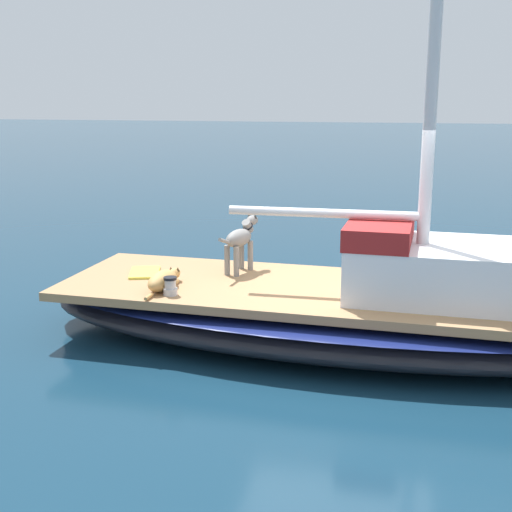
% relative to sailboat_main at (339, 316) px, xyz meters
% --- Properties ---
extents(ground_plane, '(120.00, 120.00, 0.00)m').
position_rel_sailboat_main_xyz_m(ground_plane, '(0.00, 0.00, -0.34)').
color(ground_plane, '#143347').
extents(sailboat_main, '(2.90, 7.36, 0.66)m').
position_rel_sailboat_main_xyz_m(sailboat_main, '(0.00, 0.00, 0.00)').
color(sailboat_main, black).
rests_on(sailboat_main, ground).
extents(mast_main, '(0.14, 2.27, 6.48)m').
position_rel_sailboat_main_xyz_m(mast_main, '(0.05, 0.74, 3.22)').
color(mast_main, silver).
rests_on(mast_main, sailboat_main).
extents(cabin_house, '(1.52, 2.29, 0.84)m').
position_rel_sailboat_main_xyz_m(cabin_house, '(0.06, 1.12, 0.67)').
color(cabin_house, silver).
rests_on(cabin_house, sailboat_main).
extents(dog_tan, '(0.95, 0.30, 0.22)m').
position_rel_sailboat_main_xyz_m(dog_tan, '(0.40, -2.01, 0.43)').
color(dog_tan, tan).
rests_on(dog_tan, sailboat_main).
extents(dog_grey, '(0.92, 0.37, 0.70)m').
position_rel_sailboat_main_xyz_m(dog_grey, '(-0.56, -1.32, 0.75)').
color(dog_grey, gray).
rests_on(dog_grey, sailboat_main).
extents(deck_winch, '(0.16, 0.16, 0.21)m').
position_rel_sailboat_main_xyz_m(deck_winch, '(0.62, -1.86, 0.42)').
color(deck_winch, '#B7B7BC').
rests_on(deck_winch, sailboat_main).
extents(deck_towel, '(0.64, 0.51, 0.03)m').
position_rel_sailboat_main_xyz_m(deck_towel, '(-0.20, -2.48, 0.34)').
color(deck_towel, '#D8D14C').
rests_on(deck_towel, sailboat_main).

